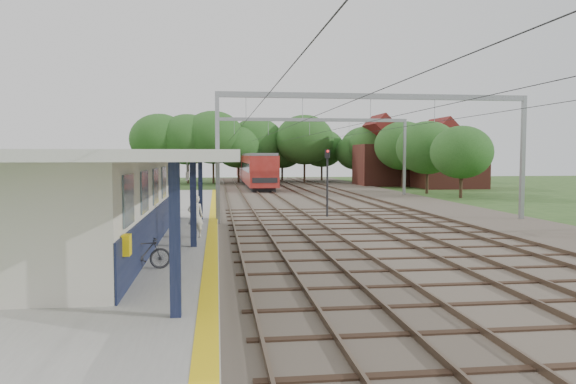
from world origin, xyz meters
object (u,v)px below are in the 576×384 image
person (196,216)px  train (253,168)px  signal_post (327,176)px  bicycle (143,254)px

person → train: bearing=-106.6°
signal_post → bicycle: bearing=-94.7°
train → signal_post: size_ratio=8.96×
bicycle → person: bearing=-22.6°
train → person: bearing=-96.4°
bicycle → signal_post: signal_post is taller
person → signal_post: size_ratio=0.43×
signal_post → train: bearing=116.7°
bicycle → train: train is taller
bicycle → signal_post: bearing=-39.9°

